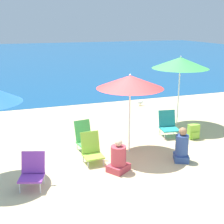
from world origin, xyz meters
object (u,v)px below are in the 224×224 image
object	(u,v)px
beach_chair_lime	(92,149)
beach_chair_teal	(168,124)
beach_umbrella_green	(180,63)
person_seated_near	(182,147)
person_seated_far	(118,159)
backpack_lime	(194,132)
seagull	(140,102)
beach_chair_green	(84,137)
water_bottle	(30,169)
beach_chair_purple	(32,170)
beach_umbrella_red	(130,82)

from	to	relation	value
beach_chair_lime	beach_chair_teal	size ratio (longest dim) A/B	0.98
beach_umbrella_green	person_seated_near	bearing A→B (deg)	-118.66
beach_umbrella_green	person_seated_far	xyz separation A→B (m)	(-3.04, -2.53, -1.75)
backpack_lime	seagull	xyz separation A→B (m)	(0.09, 3.94, -0.07)
beach_chair_green	water_bottle	bearing A→B (deg)	-155.70
beach_chair_teal	water_bottle	size ratio (longest dim) A/B	2.81
backpack_lime	beach_chair_lime	bearing A→B (deg)	-170.74
beach_chair_green	beach_chair_teal	bearing A→B (deg)	-3.70
beach_chair_lime	seagull	size ratio (longest dim) A/B	2.73
beach_umbrella_green	person_seated_near	world-z (taller)	beach_umbrella_green
person_seated_far	seagull	bearing A→B (deg)	117.86
beach_chair_purple	seagull	world-z (taller)	beach_chair_purple
person_seated_near	beach_chair_purple	bearing A→B (deg)	-155.92
beach_umbrella_green	beach_chair_purple	distance (m)	5.83
beach_umbrella_red	backpack_lime	distance (m)	2.71
beach_umbrella_green	person_seated_far	bearing A→B (deg)	-140.16
person_seated_far	beach_chair_purple	bearing A→B (deg)	-121.68
person_seated_near	beach_chair_teal	bearing A→B (deg)	94.61
beach_umbrella_green	beach_chair_purple	xyz separation A→B (m)	(-4.95, -2.57, -1.69)
beach_chair_teal	backpack_lime	bearing A→B (deg)	-32.59
beach_chair_teal	water_bottle	distance (m)	4.32
beach_chair_purple	beach_chair_teal	size ratio (longest dim) A/B	0.95
person_seated_near	person_seated_far	size ratio (longest dim) A/B	1.10
beach_chair_teal	person_seated_near	size ratio (longest dim) A/B	0.87
beach_umbrella_red	water_bottle	xyz separation A→B (m)	(-2.58, -0.43, -1.76)
beach_chair_lime	beach_chair_purple	bearing A→B (deg)	-156.40
beach_umbrella_green	seagull	distance (m)	3.25
beach_chair_lime	water_bottle	bearing A→B (deg)	-177.12
beach_umbrella_red	person_seated_far	bearing A→B (deg)	-124.39
beach_chair_purple	seagull	distance (m)	7.07
beach_chair_green	beach_chair_lime	xyz separation A→B (m)	(-0.04, -0.82, -0.01)
beach_umbrella_green	beach_chair_purple	bearing A→B (deg)	-152.51
beach_chair_teal	person_seated_near	world-z (taller)	person_seated_near
beach_chair_purple	backpack_lime	bearing A→B (deg)	32.88
beach_umbrella_green	beach_chair_teal	xyz separation A→B (m)	(-0.81, -0.83, -1.69)
water_bottle	beach_umbrella_green	bearing A→B (deg)	21.90
beach_umbrella_green	beach_chair_lime	world-z (taller)	beach_umbrella_green
water_bottle	seagull	distance (m)	6.66
person_seated_near	backpack_lime	xyz separation A→B (m)	(1.14, 1.20, -0.14)
seagull	backpack_lime	bearing A→B (deg)	-91.28
beach_umbrella_green	water_bottle	xyz separation A→B (m)	(-4.96, -1.99, -1.95)
beach_chair_purple	beach_chair_lime	distance (m)	1.64
beach_umbrella_red	beach_chair_purple	distance (m)	3.15
backpack_lime	water_bottle	world-z (taller)	backpack_lime
beach_umbrella_red	person_seated_near	world-z (taller)	beach_umbrella_red
beach_chair_teal	person_seated_far	distance (m)	2.80
beach_chair_lime	water_bottle	xyz separation A→B (m)	(-1.48, -0.14, -0.24)
beach_chair_green	backpack_lime	xyz separation A→B (m)	(3.20, -0.29, -0.14)
beach_chair_lime	beach_chair_teal	xyz separation A→B (m)	(2.67, 1.02, 0.02)
beach_chair_green	backpack_lime	world-z (taller)	beach_chair_green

